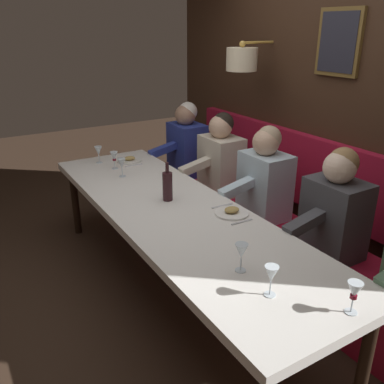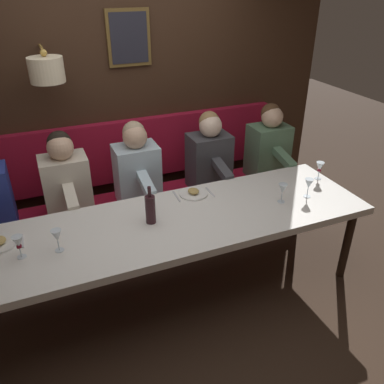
{
  "view_description": "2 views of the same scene",
  "coord_description": "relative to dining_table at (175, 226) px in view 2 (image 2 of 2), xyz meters",
  "views": [
    {
      "loc": [
        -1.3,
        -2.4,
        1.98
      ],
      "look_at": [
        0.05,
        -0.17,
        0.92
      ],
      "focal_mm": 38.48,
      "sensor_mm": 36.0,
      "label": 1
    },
    {
      "loc": [
        -2.39,
        0.86,
        2.38
      ],
      "look_at": [
        0.05,
        -0.17,
        0.92
      ],
      "focal_mm": 37.19,
      "sensor_mm": 36.0,
      "label": 2
    }
  ],
  "objects": [
    {
      "name": "banquette_bench",
      "position": [
        0.89,
        0.0,
        -0.46
      ],
      "size": [
        0.52,
        3.28,
        0.45
      ],
      "primitive_type": "cube",
      "color": "maroon",
      "rests_on": "ground_plane"
    },
    {
      "name": "diner_middle",
      "position": [
        0.88,
        0.04,
        0.13
      ],
      "size": [
        0.6,
        0.4,
        0.79
      ],
      "color": "silver",
      "rests_on": "banquette_bench"
    },
    {
      "name": "place_setting_1",
      "position": [
        0.17,
        1.22,
        0.07
      ],
      "size": [
        0.24,
        0.31,
        0.05
      ],
      "color": "silver",
      "rests_on": "dining_table"
    },
    {
      "name": "ground_plane",
      "position": [
        0.0,
        0.0,
        -0.68
      ],
      "size": [
        12.0,
        12.0,
        0.0
      ],
      "primitive_type": "plane",
      "color": "#332319"
    },
    {
      "name": "diner_near",
      "position": [
        0.88,
        -0.7,
        0.13
      ],
      "size": [
        0.6,
        0.4,
        0.79
      ],
      "color": "#3D3D42",
      "rests_on": "banquette_bench"
    },
    {
      "name": "wine_glass_0",
      "position": [
        0.14,
        -1.45,
        0.17
      ],
      "size": [
        0.07,
        0.07,
        0.16
      ],
      "color": "silver",
      "rests_on": "dining_table"
    },
    {
      "name": "wine_glass_1",
      "position": [
        -0.09,
        -1.15,
        0.17
      ],
      "size": [
        0.07,
        0.07,
        0.16
      ],
      "color": "silver",
      "rests_on": "dining_table"
    },
    {
      "name": "place_setting_0",
      "position": [
        0.31,
        -0.29,
        0.07
      ],
      "size": [
        0.24,
        0.31,
        0.05
      ],
      "color": "white",
      "rests_on": "dining_table"
    },
    {
      "name": "back_wall_panel",
      "position": [
        1.46,
        0.01,
        0.68
      ],
      "size": [
        0.59,
        4.48,
        2.9
      ],
      "color": "#382316",
      "rests_on": "ground_plane"
    },
    {
      "name": "diner_far",
      "position": [
        0.88,
        0.68,
        0.13
      ],
      "size": [
        0.6,
        0.4,
        0.79
      ],
      "color": "beige",
      "rests_on": "banquette_bench"
    },
    {
      "name": "wine_glass_3",
      "position": [
        -0.04,
        1.09,
        0.17
      ],
      "size": [
        0.07,
        0.07,
        0.16
      ],
      "color": "silver",
      "rests_on": "dining_table"
    },
    {
      "name": "wine_glass_4",
      "position": [
        -0.06,
        0.85,
        0.17
      ],
      "size": [
        0.07,
        0.07,
        0.16
      ],
      "color": "silver",
      "rests_on": "dining_table"
    },
    {
      "name": "wine_glass_5",
      "position": [
        -0.08,
        -0.9,
        0.17
      ],
      "size": [
        0.07,
        0.07,
        0.16
      ],
      "color": "silver",
      "rests_on": "dining_table"
    },
    {
      "name": "diner_nearest",
      "position": [
        0.88,
        -1.39,
        0.13
      ],
      "size": [
        0.6,
        0.4,
        0.79
      ],
      "color": "#567A5B",
      "rests_on": "banquette_bench"
    },
    {
      "name": "dining_table",
      "position": [
        0.0,
        0.0,
        0.0
      ],
      "size": [
        0.9,
        3.08,
        0.74
      ],
      "color": "silver",
      "rests_on": "ground_plane"
    },
    {
      "name": "wine_bottle",
      "position": [
        0.04,
        0.17,
        0.17
      ],
      "size": [
        0.08,
        0.08,
        0.3
      ],
      "color": "#33191E",
      "rests_on": "dining_table"
    }
  ]
}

